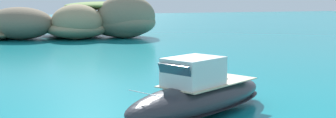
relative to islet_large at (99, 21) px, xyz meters
name	(u,v)px	position (x,y,z in m)	size (l,w,h in m)	color
islet_large	(99,21)	(0.00, 0.00, 0.00)	(24.04, 24.99, 7.34)	#84755B
islet_small	(10,27)	(-14.51, 3.04, -0.86)	(18.99, 16.67, 5.35)	#756651
motorboat_charcoal	(199,95)	(-9.26, -51.65, -1.73)	(11.45, 7.26, 3.24)	#2D2D33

